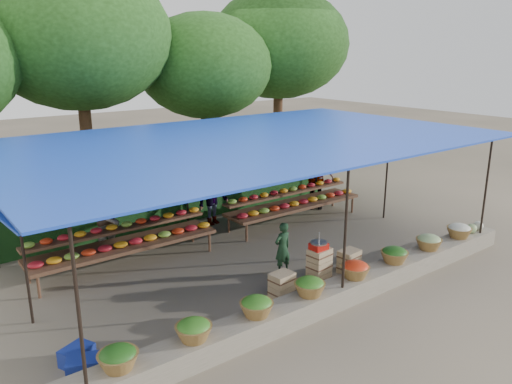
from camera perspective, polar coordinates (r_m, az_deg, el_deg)
ground at (r=11.74m, az=-0.66°, el=-7.51°), size 60.00×60.00×0.00m
stone_curb at (r=9.79m, az=9.14°, el=-11.44°), size 10.60×0.55×0.40m
stall_canopy at (r=11.02m, az=-0.95°, el=5.47°), size 10.80×6.60×2.82m
produce_baskets at (r=9.56m, az=8.82°, el=-9.67°), size 8.98×0.58×0.34m
netting_backdrop at (r=13.86m, az=-8.45°, el=1.46°), size 10.60×0.06×2.50m
tree_row at (r=16.29m, az=-12.54°, el=15.66°), size 16.51×5.50×7.12m
fruit_table_left at (r=11.49m, az=-14.87°, el=-5.33°), size 4.21×0.95×0.93m
fruit_table_right at (r=14.00m, az=4.30°, el=-1.00°), size 4.21×0.95×0.93m
crate_counter at (r=10.46m, az=7.11°, el=-8.82°), size 2.39×0.39×0.77m
weighing_scale at (r=10.24m, az=7.18°, el=-6.05°), size 0.34×0.34×0.36m
vendor_seated at (r=10.76m, az=3.05°, el=-6.42°), size 0.43×0.29×1.15m
customer_left at (r=12.15m, az=-16.18°, el=-2.77°), size 1.09×0.99×1.81m
customer_mid at (r=13.76m, az=-4.93°, el=-0.47°), size 1.13×0.77×1.61m
customer_right at (r=15.22m, az=6.81°, el=1.56°), size 1.12×1.04×1.85m
blue_crate_front at (r=8.52m, az=-19.78°, el=-17.16°), size 0.57×0.50×0.28m
blue_crate_back at (r=8.23m, az=-19.14°, el=-18.36°), size 0.56×0.49×0.28m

